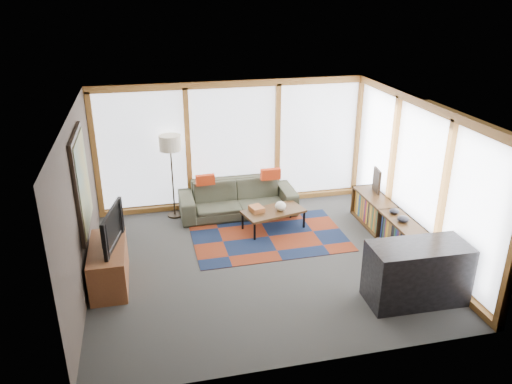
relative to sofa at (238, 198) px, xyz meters
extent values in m
plane|color=#31322F|center=(0.02, -1.95, -0.34)|extent=(5.50, 5.50, 0.00)
cube|color=#3F342C|center=(-2.73, -1.95, 0.96)|extent=(0.04, 5.00, 2.60)
cube|color=#3F342C|center=(0.02, -4.45, 0.96)|extent=(5.50, 0.04, 2.60)
cube|color=silver|center=(0.02, -1.95, 2.26)|extent=(5.50, 5.00, 0.04)
cube|color=white|center=(0.02, 0.52, 0.96)|extent=(5.30, 0.02, 2.35)
cube|color=white|center=(2.74, -1.95, 0.96)|extent=(0.02, 4.80, 2.35)
cube|color=black|center=(-2.69, -1.65, 1.21)|extent=(0.05, 1.35, 1.55)
cube|color=#BA8217|center=(-2.66, -1.65, 1.21)|extent=(0.02, 1.20, 1.40)
cube|color=maroon|center=(0.36, -1.13, -0.33)|extent=(2.80, 1.82, 0.01)
imported|color=#353525|center=(0.00, 0.00, 0.00)|extent=(2.31, 0.90, 0.67)
cube|color=#B22E10|center=(-0.63, 0.03, 0.44)|extent=(0.37, 0.13, 0.20)
cube|color=#B22E10|center=(0.68, 0.03, 0.45)|extent=(0.40, 0.12, 0.22)
cube|color=#965328|center=(0.21, -0.77, 0.09)|extent=(0.28, 0.32, 0.09)
ellipsoid|color=silver|center=(0.65, -0.85, 0.13)|extent=(0.22, 0.22, 0.18)
ellipsoid|color=black|center=(2.43, -2.17, 0.30)|extent=(0.23, 0.23, 0.10)
ellipsoid|color=black|center=(2.44, -1.84, 0.29)|extent=(0.20, 0.20, 0.09)
cube|color=black|center=(2.56, -0.85, 0.48)|extent=(0.09, 0.35, 0.46)
cube|color=brown|center=(-2.41, -2.06, -0.02)|extent=(0.53, 1.28, 0.64)
imported|color=black|center=(-2.38, -2.02, 0.60)|extent=(0.35, 1.02, 0.59)
cube|color=black|center=(1.96, -3.51, 0.11)|extent=(1.44, 0.70, 0.90)
camera|label=1|loc=(-1.68, -9.02, 3.97)|focal=35.00mm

